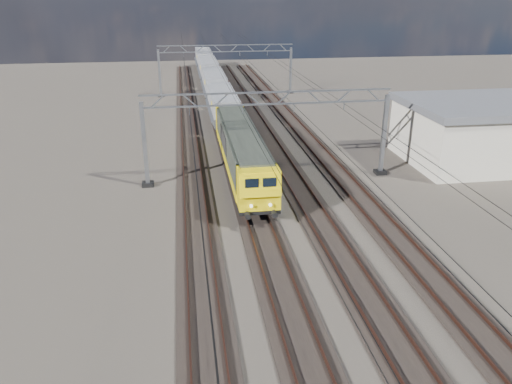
{
  "coord_description": "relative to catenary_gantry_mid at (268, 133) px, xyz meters",
  "views": [
    {
      "loc": [
        -6.45,
        -33.19,
        14.13
      ],
      "look_at": [
        -2.2,
        -4.41,
        2.4
      ],
      "focal_mm": 35.0,
      "sensor_mm": 36.0,
      "label": 1
    }
  ],
  "objects": [
    {
      "name": "catenary_gantry_far",
      "position": [
        0.0,
        36.0,
        0.0
      ],
      "size": [
        19.9,
        0.9,
        7.11
      ],
      "color": "gray",
      "rests_on": "ground"
    },
    {
      "name": "industrial_shed",
      "position": [
        22.0,
        2.0,
        -1.18
      ],
      "size": [
        18.6,
        10.6,
        5.4
      ],
      "color": "beige",
      "rests_on": "ground"
    },
    {
      "name": "hopper_wagon_third",
      "position": [
        -2.0,
        47.23,
        -1.67
      ],
      "size": [
        3.38,
        13.0,
        3.25
      ],
      "color": "black",
      "rests_on": "ground"
    },
    {
      "name": "locomotive",
      "position": [
        -2.0,
        1.14,
        -1.58
      ],
      "size": [
        2.76,
        21.1,
        3.62
      ],
      "color": "black",
      "rests_on": "ground"
    },
    {
      "name": "ground",
      "position": [
        -0.0,
        -4.0,
        -3.91
      ],
      "size": [
        160.0,
        160.0,
        0.0
      ],
      "primitive_type": "plane",
      "color": "black",
      "rests_on": "ground"
    },
    {
      "name": "hopper_wagon_lead",
      "position": [
        -2.0,
        18.83,
        -1.67
      ],
      "size": [
        3.38,
        13.0,
        3.25
      ],
      "color": "black",
      "rests_on": "ground"
    },
    {
      "name": "track_outer_east",
      "position": [
        6.0,
        -4.0,
        -3.83
      ],
      "size": [
        2.6,
        140.0,
        0.3
      ],
      "color": "black",
      "rests_on": "ground"
    },
    {
      "name": "track_inner_east",
      "position": [
        2.0,
        -4.0,
        -3.83
      ],
      "size": [
        2.6,
        140.0,
        0.3
      ],
      "color": "black",
      "rests_on": "ground"
    },
    {
      "name": "track_loco",
      "position": [
        -2.0,
        -4.0,
        -3.83
      ],
      "size": [
        2.6,
        140.0,
        0.3
      ],
      "color": "black",
      "rests_on": "ground"
    },
    {
      "name": "overhead_wires",
      "position": [
        -0.0,
        4.0,
        1.84
      ],
      "size": [
        12.03,
        140.0,
        0.53
      ],
      "color": "black",
      "rests_on": "ground"
    },
    {
      "name": "hopper_wagon_fourth",
      "position": [
        -2.0,
        61.43,
        -1.67
      ],
      "size": [
        3.38,
        13.0,
        3.25
      ],
      "color": "black",
      "rests_on": "ground"
    },
    {
      "name": "hopper_wagon_mid",
      "position": [
        -2.0,
        33.03,
        -1.67
      ],
      "size": [
        3.38,
        13.0,
        3.25
      ],
      "color": "black",
      "rests_on": "ground"
    },
    {
      "name": "track_outer_west",
      "position": [
        -6.0,
        -4.0,
        -3.83
      ],
      "size": [
        2.6,
        140.0,
        0.3
      ],
      "color": "black",
      "rests_on": "ground"
    },
    {
      "name": "catenary_gantry_mid",
      "position": [
        0.0,
        0.0,
        0.0
      ],
      "size": [
        19.9,
        0.9,
        7.11
      ],
      "color": "gray",
      "rests_on": "ground"
    }
  ]
}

